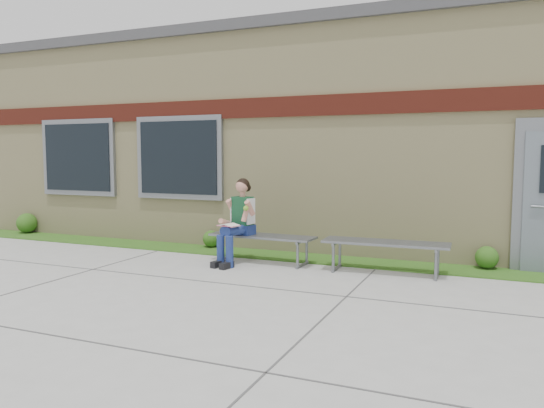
% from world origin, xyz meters
% --- Properties ---
extents(ground, '(80.00, 80.00, 0.00)m').
position_xyz_m(ground, '(0.00, 0.00, 0.00)').
color(ground, '#9E9E99').
rests_on(ground, ground).
extents(grass_strip, '(16.00, 0.80, 0.02)m').
position_xyz_m(grass_strip, '(0.00, 2.60, 0.01)').
color(grass_strip, '#234F15').
rests_on(grass_strip, ground).
extents(school_building, '(16.20, 6.22, 4.20)m').
position_xyz_m(school_building, '(-0.00, 5.99, 2.10)').
color(school_building, beige).
rests_on(school_building, ground).
extents(bench_left, '(1.77, 0.55, 0.46)m').
position_xyz_m(bench_left, '(-0.81, 2.00, 0.35)').
color(bench_left, slate).
rests_on(bench_left, ground).
extents(bench_right, '(1.86, 0.58, 0.48)m').
position_xyz_m(bench_right, '(1.19, 2.00, 0.37)').
color(bench_right, slate).
rests_on(bench_right, ground).
extents(girl, '(0.51, 0.87, 1.38)m').
position_xyz_m(girl, '(-1.16, 1.79, 0.72)').
color(girl, navy).
rests_on(girl, ground).
extents(shrub_west, '(0.44, 0.44, 0.44)m').
position_xyz_m(shrub_west, '(-6.94, 2.85, 0.24)').
color(shrub_west, '#234F15').
rests_on(shrub_west, grass_strip).
extents(shrub_mid, '(0.32, 0.32, 0.32)m').
position_xyz_m(shrub_mid, '(-2.25, 2.85, 0.18)').
color(shrub_mid, '#234F15').
rests_on(shrub_mid, grass_strip).
extents(shrub_east, '(0.35, 0.35, 0.35)m').
position_xyz_m(shrub_east, '(2.58, 2.85, 0.19)').
color(shrub_east, '#234F15').
rests_on(shrub_east, grass_strip).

